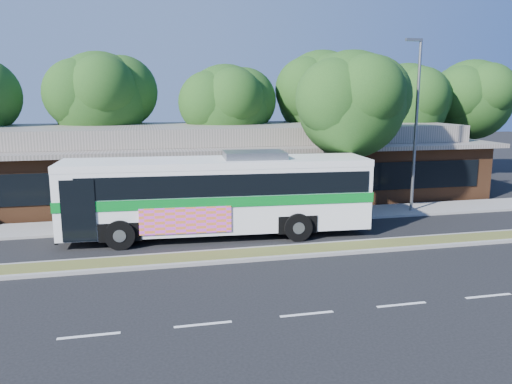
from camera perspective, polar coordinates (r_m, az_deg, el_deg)
ground at (r=19.34m, az=1.08°, el=-7.75°), size 120.00×120.00×0.00m
median_strip at (r=19.88m, az=0.66°, el=-7.01°), size 26.00×1.10×0.15m
sidewalk at (r=25.34m, az=-2.39°, el=-3.11°), size 44.00×2.60×0.12m
plaza_building at (r=31.36m, az=-4.61°, el=3.42°), size 33.20×11.20×4.45m
lamp_post at (r=27.62m, az=17.78°, el=7.71°), size 0.93×0.18×9.07m
tree_bg_b at (r=34.01m, az=-16.71°, el=10.36°), size 6.69×6.00×9.00m
tree_bg_c at (r=33.44m, az=-2.82°, el=9.85°), size 6.24×5.60×8.26m
tree_bg_d at (r=36.30m, az=8.11°, el=11.14°), size 6.91×6.20×9.37m
tree_bg_e at (r=37.94m, az=17.22°, el=9.73°), size 6.47×5.80×8.50m
tree_bg_f at (r=42.06m, az=23.78°, el=9.80°), size 6.69×6.00×8.92m
transit_bus at (r=22.20m, az=-4.29°, el=0.27°), size 13.63×3.72×3.78m
sidewalk_tree at (r=26.44m, az=11.51°, el=10.03°), size 6.07×5.44×8.48m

